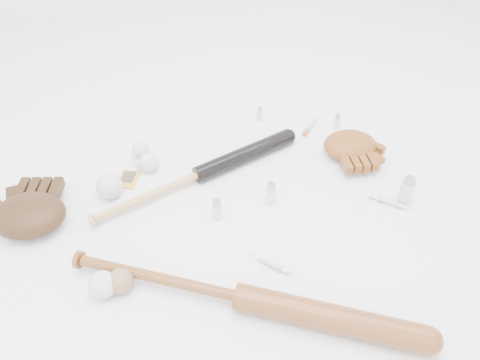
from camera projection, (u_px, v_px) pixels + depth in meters
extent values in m
plane|color=white|center=(231.00, 207.00, 1.49)|extent=(3.00, 3.00, 0.00)
cube|color=gold|center=(128.00, 179.00, 1.58)|extent=(0.09, 0.10, 0.00)
cube|color=white|center=(143.00, 159.00, 1.64)|extent=(0.08, 0.08, 0.03)
sphere|color=silver|center=(141.00, 149.00, 1.60)|extent=(0.06, 0.06, 0.06)
sphere|color=silver|center=(109.00, 186.00, 1.50)|extent=(0.08, 0.08, 0.08)
sphere|color=silver|center=(149.00, 162.00, 1.60)|extent=(0.07, 0.07, 0.07)
sphere|color=silver|center=(103.00, 285.00, 1.23)|extent=(0.08, 0.08, 0.08)
sphere|color=#986A49|center=(121.00, 281.00, 1.24)|extent=(0.07, 0.07, 0.07)
cylinder|color=silver|center=(337.00, 121.00, 1.78)|extent=(0.02, 0.02, 0.06)
cylinder|color=silver|center=(260.00, 114.00, 1.82)|extent=(0.02, 0.02, 0.06)
cylinder|color=silver|center=(271.00, 193.00, 1.48)|extent=(0.03, 0.03, 0.08)
cylinder|color=silver|center=(406.00, 190.00, 1.47)|extent=(0.04, 0.04, 0.10)
cylinder|color=silver|center=(217.00, 209.00, 1.43)|extent=(0.03, 0.03, 0.08)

